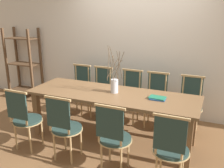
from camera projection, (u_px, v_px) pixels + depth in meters
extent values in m
plane|color=brown|center=(112.00, 139.00, 3.98)|extent=(16.00, 16.00, 0.00)
cube|color=beige|center=(138.00, 53.00, 4.76)|extent=(12.00, 0.06, 2.36)
cube|color=brown|center=(112.00, 95.00, 3.76)|extent=(2.57, 0.85, 0.04)
cube|color=brown|center=(37.00, 114.00, 4.04)|extent=(0.09, 0.09, 0.73)
cube|color=brown|center=(188.00, 143.00, 3.15)|extent=(0.09, 0.09, 0.73)
cube|color=brown|center=(60.00, 101.00, 4.60)|extent=(0.09, 0.09, 0.73)
cube|color=brown|center=(193.00, 123.00, 3.72)|extent=(0.09, 0.09, 0.73)
cylinder|color=#233833|center=(28.00, 120.00, 3.63)|extent=(0.40, 0.40, 0.04)
cylinder|color=tan|center=(28.00, 121.00, 3.63)|extent=(0.43, 0.43, 0.01)
cylinder|color=tan|center=(28.00, 129.00, 3.86)|extent=(0.03, 0.03, 0.43)
cylinder|color=tan|center=(42.00, 132.00, 3.76)|extent=(0.03, 0.03, 0.43)
cylinder|color=tan|center=(16.00, 136.00, 3.63)|extent=(0.03, 0.03, 0.43)
cylinder|color=tan|center=(30.00, 140.00, 3.53)|extent=(0.03, 0.03, 0.43)
cylinder|color=tan|center=(9.00, 106.00, 3.45)|extent=(0.03, 0.03, 0.48)
cylinder|color=tan|center=(25.00, 109.00, 3.35)|extent=(0.03, 0.03, 0.48)
cube|color=#233833|center=(17.00, 106.00, 3.39)|extent=(0.34, 0.02, 0.39)
cube|color=tan|center=(15.00, 92.00, 3.33)|extent=(0.38, 0.03, 0.03)
cylinder|color=#233833|center=(67.00, 128.00, 3.37)|extent=(0.40, 0.40, 0.04)
cylinder|color=tan|center=(67.00, 130.00, 3.38)|extent=(0.43, 0.43, 0.01)
cylinder|color=tan|center=(65.00, 137.00, 3.61)|extent=(0.03, 0.03, 0.43)
cylinder|color=tan|center=(81.00, 141.00, 3.51)|extent=(0.03, 0.03, 0.43)
cylinder|color=tan|center=(54.00, 146.00, 3.38)|extent=(0.03, 0.03, 0.43)
cylinder|color=tan|center=(71.00, 150.00, 3.28)|extent=(0.03, 0.03, 0.43)
cylinder|color=tan|center=(49.00, 114.00, 3.20)|extent=(0.03, 0.03, 0.48)
cylinder|color=tan|center=(68.00, 117.00, 3.09)|extent=(0.03, 0.03, 0.48)
cube|color=#233833|center=(58.00, 114.00, 3.14)|extent=(0.34, 0.02, 0.39)
cube|color=tan|center=(57.00, 99.00, 3.08)|extent=(0.38, 0.03, 0.03)
cylinder|color=#233833|center=(115.00, 138.00, 3.11)|extent=(0.40, 0.40, 0.04)
cylinder|color=tan|center=(115.00, 140.00, 3.12)|extent=(0.43, 0.43, 0.01)
cylinder|color=tan|center=(110.00, 147.00, 3.34)|extent=(0.03, 0.03, 0.43)
cylinder|color=tan|center=(128.00, 152.00, 3.25)|extent=(0.03, 0.03, 0.43)
cylinder|color=tan|center=(101.00, 158.00, 3.11)|extent=(0.03, 0.03, 0.43)
cylinder|color=tan|center=(121.00, 163.00, 3.02)|extent=(0.03, 0.03, 0.43)
cylinder|color=tan|center=(99.00, 123.00, 2.94)|extent=(0.03, 0.03, 0.48)
cylinder|color=tan|center=(121.00, 127.00, 2.83)|extent=(0.03, 0.03, 0.48)
cube|color=#233833|center=(110.00, 124.00, 2.87)|extent=(0.34, 0.02, 0.39)
cube|color=tan|center=(110.00, 107.00, 2.82)|extent=(0.38, 0.03, 0.03)
cylinder|color=#233833|center=(171.00, 150.00, 2.85)|extent=(0.40, 0.40, 0.04)
cylinder|color=tan|center=(171.00, 152.00, 2.86)|extent=(0.43, 0.43, 0.01)
cylinder|color=tan|center=(161.00, 159.00, 3.09)|extent=(0.03, 0.03, 0.43)
cylinder|color=tan|center=(183.00, 164.00, 2.99)|extent=(0.03, 0.03, 0.43)
cylinder|color=tan|center=(157.00, 134.00, 2.68)|extent=(0.03, 0.03, 0.48)
cylinder|color=tan|center=(184.00, 139.00, 2.57)|extent=(0.03, 0.03, 0.48)
cube|color=#233833|center=(170.00, 135.00, 2.61)|extent=(0.34, 0.02, 0.39)
cube|color=tan|center=(171.00, 117.00, 2.56)|extent=(0.38, 0.03, 0.03)
cylinder|color=#233833|center=(78.00, 91.00, 4.84)|extent=(0.40, 0.40, 0.04)
cylinder|color=tan|center=(78.00, 93.00, 4.85)|extent=(0.43, 0.43, 0.01)
cylinder|color=tan|center=(81.00, 106.00, 4.74)|extent=(0.03, 0.03, 0.43)
cylinder|color=tan|center=(70.00, 104.00, 4.84)|extent=(0.03, 0.03, 0.43)
cylinder|color=tan|center=(88.00, 101.00, 4.97)|extent=(0.03, 0.03, 0.43)
cylinder|color=tan|center=(77.00, 100.00, 5.07)|extent=(0.03, 0.03, 0.43)
cylinder|color=tan|center=(89.00, 77.00, 4.86)|extent=(0.03, 0.03, 0.48)
cylinder|color=tan|center=(76.00, 76.00, 4.97)|extent=(0.03, 0.03, 0.48)
cube|color=#233833|center=(82.00, 75.00, 4.91)|extent=(0.34, 0.02, 0.39)
cube|color=tan|center=(82.00, 65.00, 4.85)|extent=(0.38, 0.03, 0.03)
cylinder|color=#233833|center=(100.00, 95.00, 4.67)|extent=(0.40, 0.40, 0.04)
cylinder|color=tan|center=(100.00, 96.00, 4.67)|extent=(0.43, 0.43, 0.01)
cylinder|color=tan|center=(103.00, 110.00, 4.57)|extent=(0.03, 0.03, 0.43)
cylinder|color=tan|center=(91.00, 107.00, 4.67)|extent=(0.03, 0.03, 0.43)
cylinder|color=tan|center=(109.00, 105.00, 4.80)|extent=(0.03, 0.03, 0.43)
cylinder|color=tan|center=(97.00, 103.00, 4.90)|extent=(0.03, 0.03, 0.43)
cylinder|color=tan|center=(110.00, 80.00, 4.69)|extent=(0.03, 0.03, 0.48)
cylinder|color=tan|center=(97.00, 78.00, 4.79)|extent=(0.03, 0.03, 0.48)
cube|color=#233833|center=(104.00, 78.00, 4.74)|extent=(0.34, 0.02, 0.39)
cube|color=tan|center=(103.00, 67.00, 4.68)|extent=(0.38, 0.03, 0.03)
cylinder|color=#233833|center=(129.00, 99.00, 4.45)|extent=(0.40, 0.40, 0.04)
cylinder|color=tan|center=(129.00, 100.00, 4.46)|extent=(0.43, 0.43, 0.01)
cylinder|color=tan|center=(133.00, 115.00, 4.36)|extent=(0.03, 0.03, 0.43)
cylinder|color=tan|center=(119.00, 112.00, 4.45)|extent=(0.03, 0.03, 0.43)
cylinder|color=tan|center=(138.00, 109.00, 4.59)|extent=(0.03, 0.03, 0.43)
cylinder|color=tan|center=(124.00, 107.00, 4.69)|extent=(0.03, 0.03, 0.43)
cylinder|color=tan|center=(140.00, 83.00, 4.47)|extent=(0.03, 0.03, 0.48)
cylinder|color=tan|center=(125.00, 81.00, 4.58)|extent=(0.03, 0.03, 0.48)
cube|color=#233833|center=(132.00, 81.00, 4.52)|extent=(0.34, 0.02, 0.39)
cube|color=tan|center=(133.00, 70.00, 4.46)|extent=(0.38, 0.03, 0.03)
cylinder|color=#233833|center=(154.00, 102.00, 4.28)|extent=(0.40, 0.40, 0.04)
cylinder|color=tan|center=(154.00, 104.00, 4.29)|extent=(0.43, 0.43, 0.01)
cylinder|color=tan|center=(160.00, 119.00, 4.18)|extent=(0.03, 0.03, 0.43)
cylinder|color=tan|center=(144.00, 117.00, 4.28)|extent=(0.03, 0.03, 0.43)
cylinder|color=tan|center=(163.00, 113.00, 4.41)|extent=(0.03, 0.03, 0.43)
cylinder|color=tan|center=(148.00, 111.00, 4.51)|extent=(0.03, 0.03, 0.43)
cylinder|color=tan|center=(166.00, 86.00, 4.30)|extent=(0.03, 0.03, 0.48)
cylinder|color=tan|center=(150.00, 84.00, 4.41)|extent=(0.03, 0.03, 0.48)
cube|color=#233833|center=(158.00, 84.00, 4.35)|extent=(0.34, 0.02, 0.39)
cube|color=tan|center=(158.00, 73.00, 4.29)|extent=(0.38, 0.03, 0.03)
cylinder|color=#233833|center=(189.00, 108.00, 4.06)|extent=(0.40, 0.40, 0.04)
cylinder|color=tan|center=(189.00, 109.00, 4.07)|extent=(0.43, 0.43, 0.01)
cylinder|color=tan|center=(195.00, 125.00, 3.97)|extent=(0.03, 0.03, 0.43)
cylinder|color=tan|center=(179.00, 122.00, 4.07)|extent=(0.03, 0.03, 0.43)
cylinder|color=tan|center=(197.00, 119.00, 4.20)|extent=(0.03, 0.03, 0.43)
cylinder|color=tan|center=(181.00, 116.00, 4.30)|extent=(0.03, 0.03, 0.43)
cylinder|color=tan|center=(201.00, 90.00, 4.09)|extent=(0.03, 0.03, 0.48)
cylinder|color=tan|center=(183.00, 88.00, 4.19)|extent=(0.03, 0.03, 0.48)
cube|color=#233833|center=(192.00, 88.00, 4.14)|extent=(0.34, 0.02, 0.39)
cube|color=tan|center=(193.00, 76.00, 4.07)|extent=(0.38, 0.03, 0.03)
cylinder|color=silver|center=(114.00, 86.00, 3.77)|extent=(0.11, 0.11, 0.21)
cylinder|color=brown|center=(114.00, 64.00, 3.60)|extent=(0.14, 0.06, 0.51)
cylinder|color=brown|center=(119.00, 65.00, 3.69)|extent=(0.09, 0.11, 0.43)
cylinder|color=brown|center=(112.00, 68.00, 3.71)|extent=(0.01, 0.09, 0.36)
cylinder|color=brown|center=(119.00, 65.00, 3.75)|extent=(0.20, 0.09, 0.42)
cylinder|color=brown|center=(120.00, 65.00, 3.63)|extent=(0.03, 0.18, 0.45)
cylinder|color=brown|center=(112.00, 68.00, 3.78)|extent=(0.15, 0.13, 0.31)
cylinder|color=brown|center=(115.00, 69.00, 3.80)|extent=(0.21, 0.08, 0.28)
cylinder|color=brown|center=(108.00, 66.00, 3.69)|extent=(0.06, 0.19, 0.40)
cylinder|color=brown|center=(111.00, 63.00, 3.63)|extent=(0.13, 0.08, 0.51)
cube|color=#234C8C|center=(158.00, 99.00, 3.52)|extent=(0.22, 0.17, 0.02)
cube|color=#1E6B4C|center=(157.00, 97.00, 3.53)|extent=(0.24, 0.17, 0.01)
cube|color=#513823|center=(6.00, 64.00, 5.59)|extent=(0.04, 0.04, 1.59)
cube|color=#513823|center=(31.00, 67.00, 5.34)|extent=(0.04, 0.04, 1.59)
cube|color=#513823|center=(17.00, 61.00, 5.89)|extent=(0.04, 0.04, 1.59)
cube|color=#513823|center=(41.00, 64.00, 5.63)|extent=(0.04, 0.04, 1.59)
cube|color=#513823|center=(26.00, 89.00, 5.79)|extent=(0.69, 0.34, 0.02)
cube|color=#513823|center=(24.00, 64.00, 5.61)|extent=(0.69, 0.34, 0.02)
cube|color=#513823|center=(21.00, 38.00, 5.44)|extent=(0.69, 0.34, 0.02)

